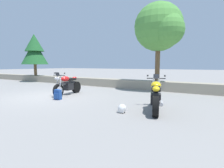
{
  "coord_description": "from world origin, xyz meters",
  "views": [
    {
      "loc": [
        7.06,
        -5.61,
        1.5
      ],
      "look_at": [
        2.92,
        1.2,
        0.65
      ],
      "focal_mm": 28.2,
      "sensor_mm": 36.0,
      "label": 1
    }
  ],
  "objects_px": {
    "motorcycle_yellow_centre": "(156,96)",
    "rider_helmet": "(122,108)",
    "motorcycle_red_near_left": "(67,85)",
    "rider_backpack": "(58,94)",
    "pine_tree_far_left": "(34,50)",
    "leafy_tree_mid_left": "(160,28)"
  },
  "relations": [
    {
      "from": "motorcycle_yellow_centre",
      "to": "leafy_tree_mid_left",
      "type": "height_order",
      "value": "leafy_tree_mid_left"
    },
    {
      "from": "motorcycle_yellow_centre",
      "to": "rider_backpack",
      "type": "relative_size",
      "value": 4.28
    },
    {
      "from": "motorcycle_red_near_left",
      "to": "rider_backpack",
      "type": "bearing_deg",
      "value": -63.73
    },
    {
      "from": "pine_tree_far_left",
      "to": "leafy_tree_mid_left",
      "type": "bearing_deg",
      "value": 0.11
    },
    {
      "from": "motorcycle_yellow_centre",
      "to": "leafy_tree_mid_left",
      "type": "distance_m",
      "value": 5.75
    },
    {
      "from": "pine_tree_far_left",
      "to": "leafy_tree_mid_left",
      "type": "xyz_separation_m",
      "value": [
        11.56,
        0.02,
        0.74
      ]
    },
    {
      "from": "motorcycle_yellow_centre",
      "to": "rider_backpack",
      "type": "height_order",
      "value": "motorcycle_yellow_centre"
    },
    {
      "from": "rider_helmet",
      "to": "motorcycle_yellow_centre",
      "type": "bearing_deg",
      "value": 44.9
    },
    {
      "from": "pine_tree_far_left",
      "to": "rider_helmet",
      "type": "bearing_deg",
      "value": -24.35
    },
    {
      "from": "motorcycle_red_near_left",
      "to": "rider_helmet",
      "type": "distance_m",
      "value": 4.3
    },
    {
      "from": "motorcycle_yellow_centre",
      "to": "rider_helmet",
      "type": "height_order",
      "value": "motorcycle_yellow_centre"
    },
    {
      "from": "motorcycle_red_near_left",
      "to": "leafy_tree_mid_left",
      "type": "distance_m",
      "value": 6.12
    },
    {
      "from": "leafy_tree_mid_left",
      "to": "rider_helmet",
      "type": "bearing_deg",
      "value": -85.28
    },
    {
      "from": "motorcycle_red_near_left",
      "to": "motorcycle_yellow_centre",
      "type": "xyz_separation_m",
      "value": [
        4.81,
        -0.75,
        0.0
      ]
    },
    {
      "from": "rider_backpack",
      "to": "pine_tree_far_left",
      "type": "bearing_deg",
      "value": 149.76
    },
    {
      "from": "motorcycle_yellow_centre",
      "to": "rider_helmet",
      "type": "distance_m",
      "value": 1.22
    },
    {
      "from": "rider_helmet",
      "to": "pine_tree_far_left",
      "type": "relative_size",
      "value": 0.07
    },
    {
      "from": "rider_helmet",
      "to": "pine_tree_far_left",
      "type": "bearing_deg",
      "value": 155.65
    },
    {
      "from": "motorcycle_yellow_centre",
      "to": "rider_backpack",
      "type": "distance_m",
      "value": 4.27
    },
    {
      "from": "motorcycle_red_near_left",
      "to": "rider_helmet",
      "type": "bearing_deg",
      "value": -21.55
    },
    {
      "from": "rider_helmet",
      "to": "leafy_tree_mid_left",
      "type": "distance_m",
      "value": 6.5
    },
    {
      "from": "motorcycle_yellow_centre",
      "to": "pine_tree_far_left",
      "type": "height_order",
      "value": "pine_tree_far_left"
    }
  ]
}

